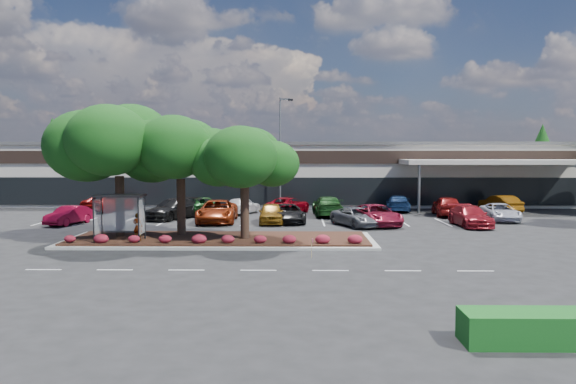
{
  "coord_description": "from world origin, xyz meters",
  "views": [
    {
      "loc": [
        2.48,
        -28.54,
        5.2
      ],
      "look_at": [
        1.93,
        8.71,
        2.6
      ],
      "focal_mm": 35.0,
      "sensor_mm": 36.0,
      "label": 1
    }
  ],
  "objects_px": {
    "survey_stake": "(312,245)",
    "car_0": "(69,215)",
    "car_1": "(173,209)",
    "light_pole": "(281,160)"
  },
  "relations": [
    {
      "from": "survey_stake",
      "to": "car_0",
      "type": "distance_m",
      "value": 21.51
    },
    {
      "from": "survey_stake",
      "to": "car_1",
      "type": "xyz_separation_m",
      "value": [
        -10.51,
        16.32,
        0.17
      ]
    },
    {
      "from": "light_pole",
      "to": "survey_stake",
      "type": "relative_size",
      "value": 10.61
    },
    {
      "from": "light_pole",
      "to": "car_0",
      "type": "height_order",
      "value": "light_pole"
    },
    {
      "from": "light_pole",
      "to": "survey_stake",
      "type": "distance_m",
      "value": 24.34
    },
    {
      "from": "survey_stake",
      "to": "car_1",
      "type": "relative_size",
      "value": 0.18
    },
    {
      "from": "survey_stake",
      "to": "car_0",
      "type": "relative_size",
      "value": 0.24
    },
    {
      "from": "car_0",
      "to": "car_1",
      "type": "distance_m",
      "value": 7.68
    },
    {
      "from": "light_pole",
      "to": "car_0",
      "type": "bearing_deg",
      "value": -143.63
    },
    {
      "from": "light_pole",
      "to": "car_1",
      "type": "distance_m",
      "value": 11.9
    }
  ]
}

